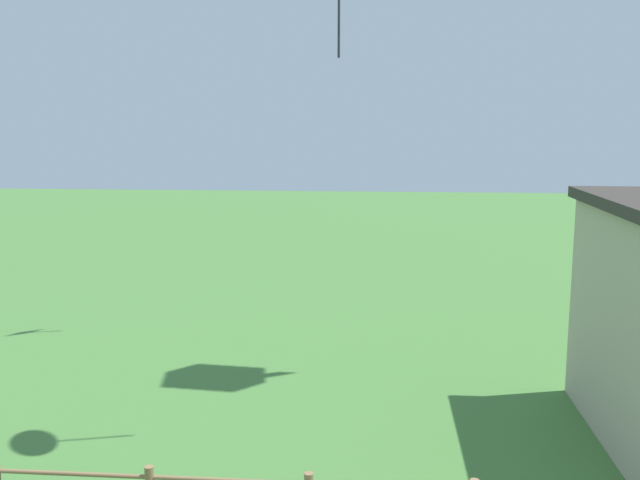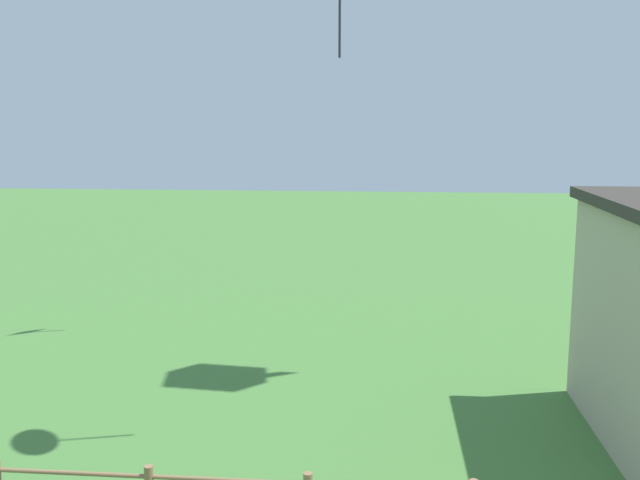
{
  "view_description": "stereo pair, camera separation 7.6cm",
  "coord_description": "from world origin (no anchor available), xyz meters",
  "views": [
    {
      "loc": [
        0.99,
        -4.09,
        6.34
      ],
      "look_at": [
        0.0,
        7.74,
        4.34
      ],
      "focal_mm": 40.0,
      "sensor_mm": 36.0,
      "label": 1
    },
    {
      "loc": [
        1.07,
        -4.08,
        6.34
      ],
      "look_at": [
        0.0,
        7.74,
        4.34
      ],
      "focal_mm": 40.0,
      "sensor_mm": 36.0,
      "label": 2
    }
  ],
  "objects": []
}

